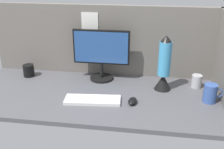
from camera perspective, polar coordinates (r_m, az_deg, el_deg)
The scene contains 9 objects.
ground_plane at distance 193.83cm, azimuth -3.51°, elevation -4.27°, with size 180.00×80.00×3.00cm, color #515156.
cubicle_wall_back at distance 217.29cm, azimuth -1.68°, elevation 7.17°, with size 180.00×5.50×55.57cm.
monitor at distance 207.51cm, azimuth -2.36°, elevation 4.65°, with size 43.13×18.00×39.19cm.
keyboard at distance 181.89cm, azimuth -4.09°, elevation -5.35°, with size 37.00×13.00×2.00cm, color silver.
mouse at distance 179.15cm, azimuth 4.32°, elevation -5.58°, with size 5.60×9.60×3.40cm, color black.
mug_black_travel at distance 228.28cm, azimuth -17.06°, elevation 0.81°, with size 8.67×8.67×9.56cm.
mug_steel at distance 208.87cm, azimuth 17.30°, elevation -1.35°, with size 7.39×7.39×9.44cm.
mug_ceramic_blue at distance 189.98cm, azimuth 19.93°, elevation -3.70°, with size 12.73×8.69×12.46cm.
lava_lamp at distance 195.24cm, azimuth 10.85°, elevation 1.45°, with size 12.23×12.23×40.02cm.
Camera 1 is at (37.05, -168.09, 87.62)cm, focal length 43.64 mm.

